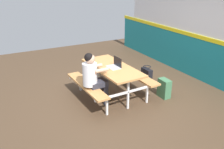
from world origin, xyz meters
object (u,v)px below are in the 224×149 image
student_nearer (93,76)px  laptop_silver (115,65)px  backpack_dark (164,88)px  picnic_table_main (112,74)px  tote_bag_bright (147,75)px

student_nearer → laptop_silver: size_ratio=3.67×
backpack_dark → picnic_table_main: bearing=-119.6°
student_nearer → picnic_table_main: bearing=110.2°
student_nearer → laptop_silver: student_nearer is taller
picnic_table_main → student_nearer: 0.60m
student_nearer → backpack_dark: bearing=76.1°
picnic_table_main → laptop_silver: size_ratio=5.19×
student_nearer → laptop_silver: bearing=103.4°
backpack_dark → tote_bag_bright: backpack_dark is taller
picnic_table_main → student_nearer: student_nearer is taller
tote_bag_bright → laptop_silver: bearing=-71.8°
picnic_table_main → laptop_silver: (0.06, 0.04, 0.21)m
laptop_silver → tote_bag_bright: size_ratio=0.76×
student_nearer → tote_bag_bright: student_nearer is taller
picnic_table_main → tote_bag_bright: picnic_table_main is taller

